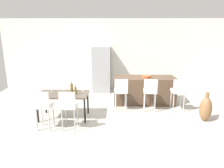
% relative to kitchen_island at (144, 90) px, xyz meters
% --- Properties ---
extents(ground_plane, '(10.00, 10.00, 0.00)m').
position_rel_kitchen_island_xyz_m(ground_plane, '(-0.68, -0.97, -0.46)').
color(ground_plane, '#ADA89E').
extents(back_wall, '(10.00, 0.12, 2.90)m').
position_rel_kitchen_island_xyz_m(back_wall, '(-0.68, 1.80, 0.99)').
color(back_wall, silver).
rests_on(back_wall, ground_plane).
extents(kitchen_island, '(2.07, 0.78, 0.92)m').
position_rel_kitchen_island_xyz_m(kitchen_island, '(0.00, 0.00, 0.00)').
color(kitchen_island, '#4C3828').
rests_on(kitchen_island, ground_plane).
extents(bar_chair_left, '(0.42, 0.42, 1.05)m').
position_rel_kitchen_island_xyz_m(bar_chair_left, '(-0.82, -0.77, 0.24)').
color(bar_chair_left, silver).
rests_on(bar_chair_left, ground_plane).
extents(bar_chair_middle, '(0.43, 0.43, 1.05)m').
position_rel_kitchen_island_xyz_m(bar_chair_middle, '(0.08, -0.77, 0.24)').
color(bar_chair_middle, silver).
rests_on(bar_chair_middle, ground_plane).
extents(bar_chair_right, '(0.40, 0.40, 1.05)m').
position_rel_kitchen_island_xyz_m(bar_chair_right, '(0.96, -0.77, 0.24)').
color(bar_chair_right, silver).
rests_on(bar_chair_right, ground_plane).
extents(dining_table, '(1.42, 0.80, 0.74)m').
position_rel_kitchen_island_xyz_m(dining_table, '(-2.48, -1.30, 0.21)').
color(dining_table, '#4C4238').
rests_on(dining_table, ground_plane).
extents(dining_chair_near, '(0.42, 0.42, 1.05)m').
position_rel_kitchen_island_xyz_m(dining_chair_near, '(-2.81, -2.06, 0.24)').
color(dining_chair_near, silver).
rests_on(dining_chair_near, ground_plane).
extents(dining_chair_far, '(0.42, 0.42, 1.05)m').
position_rel_kitchen_island_xyz_m(dining_chair_far, '(-2.16, -2.06, 0.24)').
color(dining_chair_far, silver).
rests_on(dining_chair_far, ground_plane).
extents(wine_bottle_middle, '(0.08, 0.08, 0.33)m').
position_rel_kitchen_island_xyz_m(wine_bottle_middle, '(-2.25, -1.18, 0.41)').
color(wine_bottle_middle, brown).
rests_on(wine_bottle_middle, dining_table).
extents(wine_bottle_near, '(0.07, 0.07, 0.28)m').
position_rel_kitchen_island_xyz_m(wine_bottle_near, '(-2.12, -1.33, 0.39)').
color(wine_bottle_near, brown).
rests_on(wine_bottle_near, dining_table).
extents(wine_glass_left, '(0.07, 0.07, 0.17)m').
position_rel_kitchen_island_xyz_m(wine_glass_left, '(-2.87, -1.08, 0.40)').
color(wine_glass_left, silver).
rests_on(wine_glass_left, dining_table).
extents(wine_glass_right, '(0.07, 0.07, 0.17)m').
position_rel_kitchen_island_xyz_m(wine_glass_right, '(-1.95, -1.07, 0.40)').
color(wine_glass_right, silver).
rests_on(wine_glass_right, dining_table).
extents(refrigerator, '(0.72, 0.68, 1.84)m').
position_rel_kitchen_island_xyz_m(refrigerator, '(-1.56, 1.36, 0.46)').
color(refrigerator, '#939699').
rests_on(refrigerator, ground_plane).
extents(fruit_bowl, '(0.30, 0.30, 0.07)m').
position_rel_kitchen_island_xyz_m(fruit_bowl, '(0.05, -0.05, 0.50)').
color(fruit_bowl, '#C6512D').
rests_on(fruit_bowl, kitchen_island).
extents(floor_vase, '(0.34, 0.34, 0.85)m').
position_rel_kitchen_island_xyz_m(floor_vase, '(1.54, -1.45, -0.10)').
color(floor_vase, brown).
rests_on(floor_vase, ground_plane).
extents(potted_plant, '(0.41, 0.41, 0.61)m').
position_rel_kitchen_island_xyz_m(potted_plant, '(1.37, 1.35, -0.10)').
color(potted_plant, beige).
rests_on(potted_plant, ground_plane).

